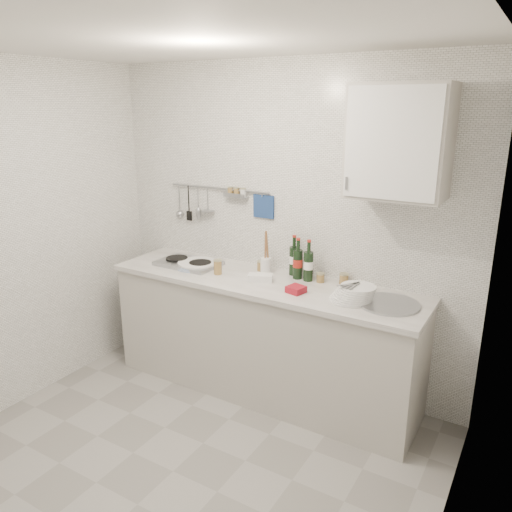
{
  "coord_description": "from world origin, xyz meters",
  "views": [
    {
      "loc": [
        1.75,
        -1.93,
        2.17
      ],
      "look_at": [
        0.06,
        0.9,
        1.17
      ],
      "focal_mm": 35.0,
      "sensor_mm": 36.0,
      "label": 1
    }
  ],
  "objects_px": {
    "plate_stack_hob": "(197,264)",
    "wall_cabinet": "(399,142)",
    "plate_stack_sink": "(354,293)",
    "utensil_crock": "(266,263)",
    "wine_bottles": "(300,258)"
  },
  "relations": [
    {
      "from": "wall_cabinet",
      "to": "plate_stack_sink",
      "type": "relative_size",
      "value": 2.34
    },
    {
      "from": "plate_stack_hob",
      "to": "wine_bottles",
      "type": "bearing_deg",
      "value": 12.75
    },
    {
      "from": "wine_bottles",
      "to": "utensil_crock",
      "type": "relative_size",
      "value": 0.9
    },
    {
      "from": "plate_stack_hob",
      "to": "plate_stack_sink",
      "type": "relative_size",
      "value": 1.12
    },
    {
      "from": "plate_stack_hob",
      "to": "wall_cabinet",
      "type": "bearing_deg",
      "value": 4.71
    },
    {
      "from": "utensil_crock",
      "to": "plate_stack_sink",
      "type": "bearing_deg",
      "value": -13.28
    },
    {
      "from": "plate_stack_hob",
      "to": "utensil_crock",
      "type": "relative_size",
      "value": 0.98
    },
    {
      "from": "wine_bottles",
      "to": "plate_stack_hob",
      "type": "bearing_deg",
      "value": -167.25
    },
    {
      "from": "utensil_crock",
      "to": "plate_stack_hob",
      "type": "bearing_deg",
      "value": -165.18
    },
    {
      "from": "wine_bottles",
      "to": "utensil_crock",
      "type": "xyz_separation_m",
      "value": [
        -0.27,
        -0.04,
        -0.07
      ]
    },
    {
      "from": "plate_stack_hob",
      "to": "plate_stack_sink",
      "type": "bearing_deg",
      "value": -1.55
    },
    {
      "from": "plate_stack_sink",
      "to": "plate_stack_hob",
      "type": "bearing_deg",
      "value": 178.45
    },
    {
      "from": "plate_stack_hob",
      "to": "utensil_crock",
      "type": "xyz_separation_m",
      "value": [
        0.56,
        0.15,
        0.06
      ]
    },
    {
      "from": "plate_stack_hob",
      "to": "utensil_crock",
      "type": "distance_m",
      "value": 0.58
    },
    {
      "from": "wine_bottles",
      "to": "utensil_crock",
      "type": "height_order",
      "value": "utensil_crock"
    }
  ]
}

